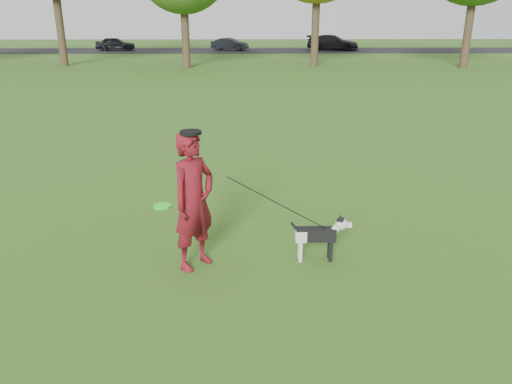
{
  "coord_description": "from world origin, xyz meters",
  "views": [
    {
      "loc": [
        -0.37,
        -6.15,
        3.22
      ],
      "look_at": [
        -0.24,
        0.14,
        0.95
      ],
      "focal_mm": 35.0,
      "sensor_mm": 36.0,
      "label": 1
    }
  ],
  "objects_px": {
    "car_left": "(115,44)",
    "car_mid": "(230,44)",
    "car_right": "(333,43)",
    "man": "(194,201)",
    "dog": "(321,233)"
  },
  "relations": [
    {
      "from": "car_left",
      "to": "car_mid",
      "type": "relative_size",
      "value": 1.04
    },
    {
      "from": "car_right",
      "to": "man",
      "type": "bearing_deg",
      "value": -175.81
    },
    {
      "from": "car_mid",
      "to": "dog",
      "type": "bearing_deg",
      "value": -159.55
    },
    {
      "from": "dog",
      "to": "car_mid",
      "type": "height_order",
      "value": "car_mid"
    },
    {
      "from": "man",
      "to": "car_left",
      "type": "bearing_deg",
      "value": 55.11
    },
    {
      "from": "car_right",
      "to": "car_left",
      "type": "bearing_deg",
      "value": 106.1
    },
    {
      "from": "dog",
      "to": "car_right",
      "type": "relative_size",
      "value": 0.19
    },
    {
      "from": "car_left",
      "to": "dog",
      "type": "bearing_deg",
      "value": -168.3
    },
    {
      "from": "car_left",
      "to": "car_right",
      "type": "height_order",
      "value": "car_right"
    },
    {
      "from": "man",
      "to": "car_left",
      "type": "relative_size",
      "value": 0.54
    },
    {
      "from": "car_left",
      "to": "car_right",
      "type": "bearing_deg",
      "value": -95.69
    },
    {
      "from": "man",
      "to": "car_left",
      "type": "xyz_separation_m",
      "value": [
        -10.83,
        40.12,
        -0.32
      ]
    },
    {
      "from": "car_mid",
      "to": "car_right",
      "type": "relative_size",
      "value": 0.71
    },
    {
      "from": "dog",
      "to": "car_left",
      "type": "bearing_deg",
      "value": 107.38
    },
    {
      "from": "man",
      "to": "dog",
      "type": "distance_m",
      "value": 1.77
    }
  ]
}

